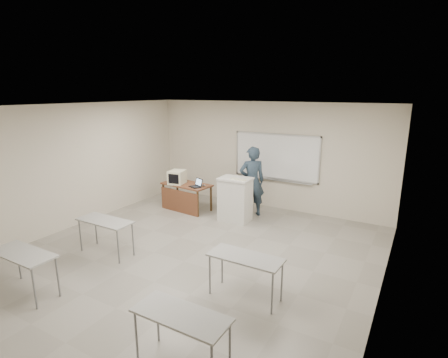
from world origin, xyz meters
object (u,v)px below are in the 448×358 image
Objects in this scene: crt_monitor at (177,177)px; whiteboard at (276,157)px; laptop at (196,185)px; presenter at (252,181)px; keyboard at (238,179)px; mouse at (204,185)px; podium at (235,199)px; instructor_desk at (184,192)px.

whiteboard is at bearing 21.12° from crt_monitor.
whiteboard is 2.36m from laptop.
crt_monitor is 0.24× the size of presenter.
crt_monitor is 1.52× the size of laptop.
whiteboard is at bearing 65.51° from laptop.
mouse is at bearing 173.81° from keyboard.
crt_monitor is (-1.85, -0.00, 0.36)m from podium.
instructor_desk is at bearing -158.06° from laptop.
whiteboard is 1.78× the size of instructor_desk.
mouse is 1.29m from keyboard.
keyboard is (1.75, -0.11, 0.61)m from instructor_desk.
mouse is 0.05× the size of presenter.
whiteboard reaches higher than laptop.
mouse is (0.55, 0.16, 0.23)m from instructor_desk.
mouse is at bearing -139.63° from whiteboard.
crt_monitor is at bearing 178.22° from podium.
instructor_desk is 3.05× the size of crt_monitor.
instructor_desk is 3.34× the size of keyboard.
podium is 2.49× the size of crt_monitor.
instructor_desk is 1.22× the size of podium.
instructor_desk is at bearing -161.43° from mouse.
keyboard is at bearing 46.78° from presenter.
presenter is (-0.31, -0.89, -0.54)m from whiteboard.
whiteboard is at bearing 40.86° from instructor_desk.
mouse is at bearing 22.04° from instructor_desk.
keyboard is (1.20, -0.27, 0.38)m from mouse.
mouse is (-1.05, 0.15, 0.20)m from podium.
presenter is (1.39, 0.61, 0.14)m from laptop.
keyboard is at bearing -14.25° from crt_monitor.
keyboard reaches higher than laptop.
keyboard is 0.22× the size of presenter.
keyboard reaches higher than mouse.
crt_monitor reaches higher than mouse.
mouse is (0.15, 0.18, -0.04)m from laptop.
whiteboard is at bearing 84.06° from keyboard.
presenter is at bearing 92.88° from keyboard.
whiteboard is 1.32× the size of presenter.
crt_monitor is at bearing -147.93° from whiteboard.
podium reaches higher than mouse.
mouse is (0.80, 0.15, -0.17)m from crt_monitor.
laptop is 3.08× the size of mouse.
keyboard reaches higher than crt_monitor.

